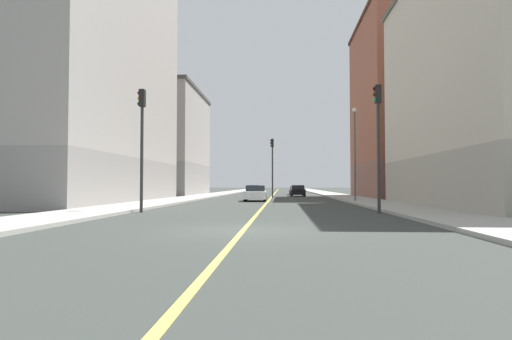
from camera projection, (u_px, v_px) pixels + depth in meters
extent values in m
plane|color=#323633|center=(244.00, 230.00, 13.15)|extent=(400.00, 400.00, 0.00)
cube|color=#9E9B93|center=(330.00, 194.00, 61.53)|extent=(3.56, 168.00, 0.15)
cube|color=#9E9B93|center=(219.00, 194.00, 62.53)|extent=(3.56, 168.00, 0.15)
cube|color=#E5D14C|center=(274.00, 194.00, 62.03)|extent=(0.16, 154.00, 0.01)
cube|color=#9D9688|center=(511.00, 182.00, 25.83)|extent=(10.54, 19.14, 3.23)
cube|color=#BCB29E|center=(509.00, 58.00, 26.10)|extent=(10.54, 19.14, 12.09)
cube|color=brown|center=(411.00, 180.00, 45.81)|extent=(10.54, 15.80, 3.83)
cube|color=#93513D|center=(410.00, 91.00, 46.15)|extent=(10.54, 15.80, 15.56)
cube|color=#42241B|center=(409.00, 19.00, 46.43)|extent=(10.84, 16.10, 0.40)
cube|color=gray|center=(75.00, 181.00, 33.60)|extent=(10.54, 22.71, 3.50)
cube|color=#9E9993|center=(78.00, 35.00, 34.01)|extent=(10.54, 22.71, 19.97)
cube|color=gray|center=(161.00, 180.00, 57.15)|extent=(10.54, 16.65, 4.19)
cube|color=#9E9993|center=(161.00, 129.00, 57.39)|extent=(10.54, 16.65, 9.57)
cube|color=#474442|center=(161.00, 93.00, 57.57)|extent=(10.84, 16.95, 0.40)
cylinder|color=#2D2D2D|center=(379.00, 158.00, 20.94)|extent=(0.16, 0.16, 5.49)
cube|color=black|center=(378.00, 94.00, 21.05)|extent=(0.28, 0.32, 0.90)
sphere|color=#320404|center=(375.00, 89.00, 21.07)|extent=(0.20, 0.20, 0.20)
sphere|color=#352204|center=(375.00, 94.00, 21.06)|extent=(0.20, 0.20, 0.20)
sphere|color=green|center=(375.00, 100.00, 21.05)|extent=(0.20, 0.20, 0.20)
cylinder|color=#2D2D2D|center=(142.00, 159.00, 21.67)|extent=(0.16, 0.16, 5.43)
cube|color=black|center=(142.00, 98.00, 21.78)|extent=(0.28, 0.32, 0.90)
sphere|color=#320404|center=(139.00, 93.00, 21.80)|extent=(0.20, 0.20, 0.20)
sphere|color=orange|center=(139.00, 98.00, 21.79)|extent=(0.20, 0.20, 0.20)
sphere|color=black|center=(139.00, 104.00, 21.78)|extent=(0.20, 0.20, 0.20)
cylinder|color=#2D2D2D|center=(272.00, 172.00, 46.09)|extent=(0.16, 0.16, 5.54)
cube|color=black|center=(272.00, 143.00, 46.20)|extent=(0.28, 0.32, 0.90)
sphere|color=#320404|center=(271.00, 141.00, 46.22)|extent=(0.20, 0.20, 0.20)
sphere|color=#352204|center=(271.00, 143.00, 46.21)|extent=(0.20, 0.20, 0.20)
sphere|color=green|center=(271.00, 146.00, 46.20)|extent=(0.20, 0.20, 0.20)
cylinder|color=#4C4C51|center=(355.00, 156.00, 33.55)|extent=(0.14, 0.14, 7.08)
sphere|color=#EAEACC|center=(354.00, 110.00, 33.68)|extent=(0.36, 0.36, 0.36)
cube|color=silver|center=(254.00, 190.00, 64.50)|extent=(2.04, 4.56, 0.65)
cube|color=black|center=(254.00, 187.00, 64.51)|extent=(1.72, 2.30, 0.49)
cylinder|color=black|center=(249.00, 192.00, 65.96)|extent=(0.25, 0.65, 0.64)
cylinder|color=black|center=(260.00, 192.00, 65.78)|extent=(0.25, 0.65, 0.64)
cylinder|color=black|center=(247.00, 192.00, 63.19)|extent=(0.25, 0.65, 0.64)
cylinder|color=black|center=(258.00, 192.00, 63.02)|extent=(0.25, 0.65, 0.64)
cube|color=maroon|center=(296.00, 191.00, 61.16)|extent=(1.88, 4.29, 0.56)
cube|color=black|center=(296.00, 188.00, 61.16)|extent=(1.65, 1.96, 0.46)
cylinder|color=black|center=(290.00, 192.00, 62.53)|extent=(0.22, 0.64, 0.64)
cylinder|color=black|center=(302.00, 192.00, 62.42)|extent=(0.22, 0.64, 0.64)
cylinder|color=black|center=(290.00, 193.00, 59.88)|extent=(0.22, 0.64, 0.64)
cylinder|color=black|center=(303.00, 193.00, 59.77)|extent=(0.22, 0.64, 0.64)
cube|color=white|center=(255.00, 195.00, 36.69)|extent=(1.97, 4.60, 0.65)
cube|color=black|center=(256.00, 188.00, 36.90)|extent=(1.68, 2.41, 0.49)
cylinder|color=black|center=(247.00, 197.00, 38.11)|extent=(0.24, 0.65, 0.64)
cylinder|color=black|center=(265.00, 197.00, 38.07)|extent=(0.24, 0.65, 0.64)
cylinder|color=black|center=(245.00, 198.00, 35.30)|extent=(0.24, 0.65, 0.64)
cylinder|color=black|center=(265.00, 198.00, 35.25)|extent=(0.24, 0.65, 0.64)
cube|color=black|center=(298.00, 192.00, 52.61)|extent=(1.75, 4.44, 0.65)
cube|color=black|center=(298.00, 187.00, 52.62)|extent=(1.53, 2.30, 0.50)
cylinder|color=black|center=(291.00, 193.00, 54.01)|extent=(0.23, 0.64, 0.64)
cylinder|color=black|center=(303.00, 193.00, 53.93)|extent=(0.23, 0.64, 0.64)
cylinder|color=black|center=(292.00, 194.00, 51.27)|extent=(0.23, 0.64, 0.64)
cylinder|color=black|center=(305.00, 194.00, 51.19)|extent=(0.23, 0.64, 0.64)
cube|color=#196670|center=(299.00, 190.00, 67.46)|extent=(1.92, 4.35, 0.63)
cube|color=black|center=(299.00, 187.00, 67.56)|extent=(1.63, 2.19, 0.47)
cylinder|color=black|center=(294.00, 192.00, 68.85)|extent=(0.24, 0.65, 0.64)
cylinder|color=black|center=(304.00, 192.00, 68.70)|extent=(0.24, 0.65, 0.64)
cylinder|color=black|center=(294.00, 192.00, 66.21)|extent=(0.24, 0.65, 0.64)
cylinder|color=black|center=(304.00, 192.00, 66.05)|extent=(0.24, 0.65, 0.64)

